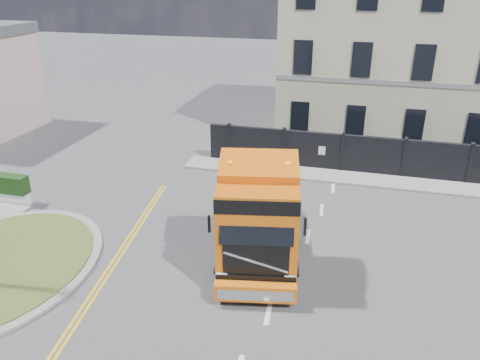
# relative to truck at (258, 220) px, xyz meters

# --- Properties ---
(ground) EXTENTS (120.00, 120.00, 0.00)m
(ground) POSITION_rel_truck_xyz_m (-1.77, 0.42, -1.79)
(ground) COLOR #424244
(ground) RESTS_ON ground
(hoarding_fence) EXTENTS (18.80, 0.25, 2.00)m
(hoarding_fence) POSITION_rel_truck_xyz_m (4.78, 9.42, -0.79)
(hoarding_fence) COLOR black
(hoarding_fence) RESTS_ON ground
(georgian_building) EXTENTS (12.30, 10.30, 12.80)m
(georgian_building) POSITION_rel_truck_xyz_m (4.23, 16.92, 3.98)
(georgian_building) COLOR beige
(georgian_building) RESTS_ON ground
(pavement_far) EXTENTS (20.00, 1.60, 0.12)m
(pavement_far) POSITION_rel_truck_xyz_m (4.23, 8.52, -1.73)
(pavement_far) COLOR gray
(pavement_far) RESTS_ON ground
(truck) EXTENTS (3.75, 7.04, 4.01)m
(truck) POSITION_rel_truck_xyz_m (0.00, 0.00, 0.00)
(truck) COLOR black
(truck) RESTS_ON ground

